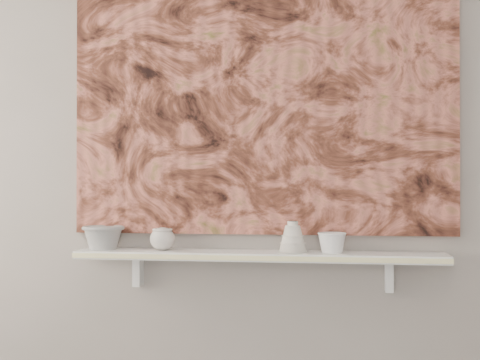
% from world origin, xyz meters
% --- Properties ---
extents(wall_back, '(3.60, 0.00, 3.60)m').
position_xyz_m(wall_back, '(0.00, 1.60, 1.35)').
color(wall_back, gray).
rests_on(wall_back, floor).
extents(shelf, '(1.40, 0.18, 0.03)m').
position_xyz_m(shelf, '(0.00, 1.51, 0.92)').
color(shelf, silver).
rests_on(shelf, wall_back).
extents(shelf_stripe, '(1.40, 0.01, 0.02)m').
position_xyz_m(shelf_stripe, '(0.00, 1.41, 0.92)').
color(shelf_stripe, beige).
rests_on(shelf_stripe, shelf).
extents(bracket_left, '(0.03, 0.06, 0.12)m').
position_xyz_m(bracket_left, '(-0.49, 1.57, 0.84)').
color(bracket_left, silver).
rests_on(bracket_left, wall_back).
extents(bracket_right, '(0.03, 0.06, 0.12)m').
position_xyz_m(bracket_right, '(0.49, 1.57, 0.84)').
color(bracket_right, silver).
rests_on(bracket_right, wall_back).
extents(painting, '(1.50, 0.02, 1.10)m').
position_xyz_m(painting, '(0.00, 1.59, 1.54)').
color(painting, brown).
rests_on(painting, wall_back).
extents(house_motif, '(0.09, 0.00, 0.08)m').
position_xyz_m(house_motif, '(0.45, 1.57, 1.23)').
color(house_motif, black).
rests_on(house_motif, painting).
extents(bowl_grey, '(0.19, 0.19, 0.10)m').
position_xyz_m(bowl_grey, '(-0.61, 1.51, 0.98)').
color(bowl_grey, gray).
rests_on(bowl_grey, shelf).
extents(cup_cream, '(0.11, 0.11, 0.09)m').
position_xyz_m(cup_cream, '(-0.37, 1.51, 0.97)').
color(cup_cream, beige).
rests_on(cup_cream, shelf).
extents(bell_vessel, '(0.14, 0.14, 0.12)m').
position_xyz_m(bell_vessel, '(0.13, 1.51, 0.99)').
color(bell_vessel, silver).
rests_on(bell_vessel, shelf).
extents(bowl_white, '(0.13, 0.13, 0.08)m').
position_xyz_m(bowl_white, '(0.28, 1.51, 0.97)').
color(bowl_white, silver).
rests_on(bowl_white, shelf).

